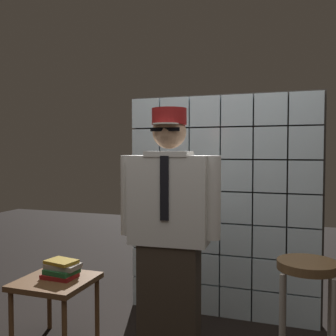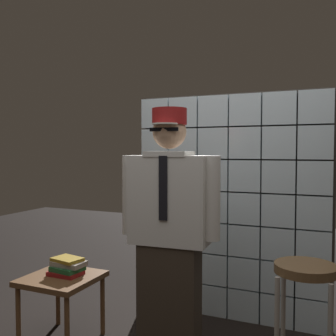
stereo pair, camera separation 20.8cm
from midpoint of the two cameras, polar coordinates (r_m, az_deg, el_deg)
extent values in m
cube|color=silver|center=(3.84, -4.68, -17.59)|extent=(0.26, 0.08, 0.26)
cube|color=silver|center=(3.74, -0.58, -18.12)|extent=(0.26, 0.08, 0.26)
cube|color=silver|center=(3.66, 3.73, -18.58)|extent=(0.26, 0.08, 0.26)
cube|color=silver|center=(3.61, 8.23, -18.96)|extent=(0.26, 0.08, 0.26)
cube|color=silver|center=(3.57, 12.86, -19.23)|extent=(0.26, 0.08, 0.26)
cube|color=silver|center=(3.55, 17.58, -19.39)|extent=(0.26, 0.08, 0.26)
cube|color=silver|center=(3.75, -4.69, -13.61)|extent=(0.26, 0.08, 0.26)
cube|color=silver|center=(3.65, -0.58, -14.05)|extent=(0.26, 0.08, 0.26)
cube|color=silver|center=(3.57, 3.74, -14.43)|extent=(0.26, 0.08, 0.26)
cube|color=silver|center=(3.51, 8.26, -14.75)|extent=(0.26, 0.08, 0.26)
cube|color=silver|center=(3.48, 12.91, -14.98)|extent=(0.26, 0.08, 0.26)
cube|color=silver|center=(3.46, 17.64, -15.12)|extent=(0.26, 0.08, 0.26)
cube|color=silver|center=(3.68, -4.71, -9.47)|extent=(0.26, 0.08, 0.26)
cube|color=silver|center=(3.58, -0.59, -9.80)|extent=(0.26, 0.08, 0.26)
cube|color=silver|center=(3.50, 3.76, -10.09)|extent=(0.26, 0.08, 0.26)
cube|color=silver|center=(3.44, 8.29, -10.34)|extent=(0.26, 0.08, 0.26)
cube|color=silver|center=(3.40, 12.96, -10.53)|extent=(0.26, 0.08, 0.26)
cube|color=silver|center=(3.39, 17.71, -10.65)|extent=(0.26, 0.08, 0.26)
cube|color=silver|center=(3.63, -4.72, -5.19)|extent=(0.26, 0.08, 0.26)
cube|color=silver|center=(3.53, -0.59, -5.41)|extent=(0.26, 0.08, 0.26)
cube|color=silver|center=(3.45, 3.77, -5.60)|extent=(0.26, 0.08, 0.26)
cube|color=silver|center=(3.39, 8.32, -5.77)|extent=(0.26, 0.08, 0.26)
cube|color=silver|center=(3.35, 13.01, -5.91)|extent=(0.26, 0.08, 0.26)
cube|color=silver|center=(3.33, 17.77, -6.01)|extent=(0.26, 0.08, 0.26)
cube|color=silver|center=(3.61, -4.74, -0.83)|extent=(0.26, 0.08, 0.26)
cube|color=silver|center=(3.51, -0.59, -0.92)|extent=(0.26, 0.08, 0.26)
cube|color=silver|center=(3.42, 3.79, -1.01)|extent=(0.26, 0.08, 0.26)
cube|color=silver|center=(3.36, 8.35, -1.09)|extent=(0.26, 0.08, 0.26)
cube|color=silver|center=(3.32, 13.05, -1.18)|extent=(0.26, 0.08, 0.26)
cube|color=silver|center=(3.30, 17.84, -1.25)|extent=(0.26, 0.08, 0.26)
cube|color=silver|center=(3.60, -4.76, 3.58)|extent=(0.26, 0.08, 0.26)
cube|color=silver|center=(3.50, -0.59, 3.62)|extent=(0.26, 0.08, 0.26)
cube|color=silver|center=(3.42, 3.80, 3.63)|extent=(0.26, 0.08, 0.26)
cube|color=silver|center=(3.35, 8.38, 3.63)|extent=(0.26, 0.08, 0.26)
cube|color=silver|center=(3.32, 13.10, 3.61)|extent=(0.26, 0.08, 0.26)
cube|color=silver|center=(3.30, 17.90, 3.55)|extent=(0.26, 0.08, 0.26)
cube|color=silver|center=(3.62, -4.77, 7.97)|extent=(0.26, 0.08, 0.26)
cube|color=silver|center=(3.52, -0.59, 8.14)|extent=(0.26, 0.08, 0.26)
cube|color=silver|center=(3.43, 3.81, 8.26)|extent=(0.26, 0.08, 0.26)
cube|color=silver|center=(3.37, 8.41, 8.35)|extent=(0.26, 0.08, 0.26)
cube|color=silver|center=(3.33, 13.15, 8.37)|extent=(0.26, 0.08, 0.26)
cube|color=silver|center=(3.32, 17.97, 8.35)|extent=(0.26, 0.08, 0.26)
cube|color=#38332D|center=(3.47, 6.22, -5.57)|extent=(1.69, 0.02, 1.97)
cube|color=#382D23|center=(2.77, -2.09, -19.46)|extent=(0.41, 0.23, 0.83)
cube|color=silver|center=(2.59, -2.12, -4.70)|extent=(0.53, 0.26, 0.59)
cube|color=black|center=(2.46, -2.96, -2.99)|extent=(0.06, 0.01, 0.41)
cube|color=silver|center=(2.57, -2.13, 2.07)|extent=(0.30, 0.25, 0.04)
sphere|color=tan|center=(2.57, -2.14, 5.33)|extent=(0.23, 0.23, 0.23)
ellipsoid|color=black|center=(2.52, -2.49, 4.48)|extent=(0.15, 0.09, 0.10)
cube|color=black|center=(2.47, -2.87, 5.69)|extent=(0.19, 0.02, 0.02)
cylinder|color=white|center=(2.49, -2.73, 6.50)|extent=(0.18, 0.18, 0.01)
cylinder|color=maroon|center=(2.58, -2.14, 7.57)|extent=(0.23, 0.23, 0.11)
cylinder|color=silver|center=(2.51, 4.24, -4.38)|extent=(0.11, 0.11, 0.54)
cylinder|color=silver|center=(2.69, -8.07, -3.95)|extent=(0.11, 0.11, 0.54)
cylinder|color=brown|center=(2.37, 17.41, -13.50)|extent=(0.34, 0.34, 0.05)
cylinder|color=#A59E93|center=(2.65, 14.28, -21.26)|extent=(0.03, 0.03, 0.78)
cylinder|color=#A59E93|center=(2.64, 20.45, -21.40)|extent=(0.03, 0.03, 0.78)
cube|color=brown|center=(3.14, -18.07, -15.58)|extent=(0.52, 0.52, 0.04)
cylinder|color=brown|center=(3.20, -23.89, -20.12)|extent=(0.04, 0.04, 0.46)
cylinder|color=brown|center=(2.94, -17.08, -22.11)|extent=(0.04, 0.04, 0.46)
cylinder|color=brown|center=(3.51, -18.75, -17.94)|extent=(0.04, 0.04, 0.46)
cylinder|color=brown|center=(3.28, -12.28, -19.39)|extent=(0.04, 0.04, 0.46)
cube|color=maroon|center=(3.14, -17.51, -14.88)|extent=(0.24, 0.17, 0.03)
cube|color=#1E592D|center=(3.13, -17.26, -14.26)|extent=(0.24, 0.20, 0.04)
cube|color=gray|center=(3.12, -17.08, -13.61)|extent=(0.25, 0.16, 0.04)
cube|color=olive|center=(3.13, -17.29, -13.02)|extent=(0.25, 0.20, 0.02)
camera|label=1|loc=(0.10, -92.33, -0.11)|focal=41.53mm
camera|label=2|loc=(0.10, 87.67, 0.11)|focal=41.53mm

